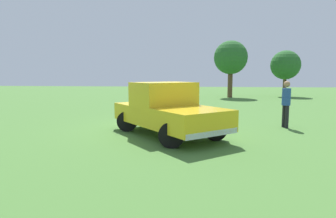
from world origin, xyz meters
The scene contains 5 objects.
ground_plane centered at (0.00, 0.00, 0.00)m, with size 80.00×80.00×0.00m, color #477533.
pickup_truck centered at (0.49, -0.75, 0.91)m, with size 4.35×4.65×1.78m.
person_bystander centered at (4.90, 1.15, 1.03)m, with size 0.40×0.40×1.80m.
tree_back_left centered at (9.55, 18.14, 2.96)m, with size 2.74×2.74×4.35m.
tree_back_right centered at (4.26, 16.31, 3.57)m, with size 3.01×3.01×5.11m.
Camera 1 is at (1.66, -10.20, 2.02)m, focal length 30.48 mm.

